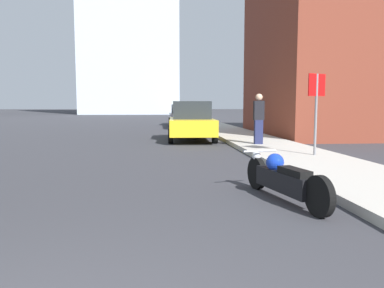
{
  "coord_description": "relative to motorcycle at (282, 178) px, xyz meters",
  "views": [
    {
      "loc": [
        0.83,
        -1.78,
        1.49
      ],
      "look_at": [
        1.47,
        5.53,
        0.75
      ],
      "focal_mm": 35.0,
      "sensor_mm": 36.0,
      "label": 1
    }
  ],
  "objects": [
    {
      "name": "pedestrian",
      "position": [
        1.58,
        7.37,
        0.72
      ],
      "size": [
        0.36,
        0.25,
        1.78
      ],
      "color": "#1E2347",
      "rests_on": "sidewalk"
    },
    {
      "name": "motorcycle",
      "position": [
        0.0,
        0.0,
        0.0
      ],
      "size": [
        0.78,
        2.36,
        0.72
      ],
      "rotation": [
        0.0,
        0.0,
        0.21
      ],
      "color": "black",
      "rests_on": "ground_plane"
    },
    {
      "name": "parked_car_silver",
      "position": [
        -0.32,
        23.28,
        0.46
      ],
      "size": [
        1.78,
        4.04,
        1.63
      ],
      "rotation": [
        0.0,
        0.0,
        -0.0
      ],
      "color": "#BCBCC1",
      "rests_on": "ground_plane"
    },
    {
      "name": "parked_car_yellow",
      "position": [
        -0.56,
        10.58,
        0.48
      ],
      "size": [
        2.08,
        4.56,
        1.7
      ],
      "rotation": [
        0.0,
        0.0,
        -0.03
      ],
      "color": "gold",
      "rests_on": "ground_plane"
    },
    {
      "name": "brick_storefront",
      "position": [
        9.25,
        13.22,
        4.09
      ],
      "size": [
        11.74,
        9.24,
        8.89
      ],
      "color": "brown",
      "rests_on": "ground_plane"
    },
    {
      "name": "stop_sign",
      "position": [
        2.34,
        4.26,
        1.31
      ],
      "size": [
        0.57,
        0.26,
        2.22
      ],
      "color": "slate",
      "rests_on": "sidewalk"
    },
    {
      "name": "sidewalk",
      "position": [
        1.97,
        36.11,
        -0.28
      ],
      "size": [
        2.42,
        240.0,
        0.15
      ],
      "color": "#B2ADA3",
      "rests_on": "ground_plane"
    }
  ]
}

